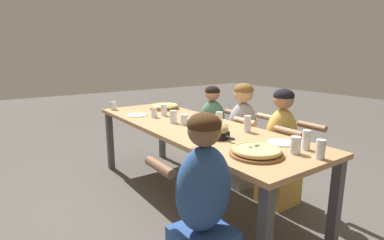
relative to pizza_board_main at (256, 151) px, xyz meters
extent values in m
plane|color=#514C47|center=(-0.98, 0.15, -0.81)|extent=(18.00, 18.00, 0.00)
cube|color=tan|center=(-0.98, 0.15, -0.05)|extent=(2.70, 0.88, 0.04)
cube|color=#4C4C51|center=(-2.28, -0.23, -0.44)|extent=(0.07, 0.07, 0.75)
cube|color=#4C4C51|center=(-2.28, 0.53, -0.44)|extent=(0.07, 0.07, 0.75)
cube|color=#4C4C51|center=(0.31, 0.53, -0.44)|extent=(0.07, 0.07, 0.75)
cylinder|color=brown|center=(0.00, 0.00, -0.02)|extent=(0.37, 0.37, 0.02)
torus|color=#DBB26B|center=(0.00, 0.00, 0.01)|extent=(0.34, 0.34, 0.03)
cylinder|color=#E5C675|center=(0.00, 0.00, 0.00)|extent=(0.29, 0.29, 0.03)
cylinder|color=#4C7A3D|center=(-0.04, 0.06, 0.02)|extent=(0.02, 0.02, 0.01)
cylinder|color=#4C7A3D|center=(-0.04, -0.01, 0.02)|extent=(0.02, 0.02, 0.01)
cylinder|color=#4C7A3D|center=(-0.05, 0.05, 0.02)|extent=(0.02, 0.02, 0.01)
cylinder|color=#4C7A3D|center=(-0.03, 0.03, 0.02)|extent=(0.02, 0.02, 0.01)
cylinder|color=brown|center=(-1.89, 0.36, -0.02)|extent=(0.37, 0.37, 0.02)
torus|color=#DBB26B|center=(-1.89, 0.36, 0.01)|extent=(0.34, 0.34, 0.04)
cylinder|color=#E5C675|center=(-1.89, 0.36, 0.01)|extent=(0.29, 0.29, 0.03)
cylinder|color=#4C7A3D|center=(-1.88, 0.34, 0.03)|extent=(0.02, 0.02, 0.01)
cylinder|color=#4C7A3D|center=(-1.90, 0.44, 0.03)|extent=(0.02, 0.02, 0.01)
cylinder|color=#4C7A3D|center=(-1.86, 0.34, 0.03)|extent=(0.02, 0.02, 0.01)
cylinder|color=#4C7A3D|center=(-1.80, 0.40, 0.03)|extent=(0.02, 0.02, 0.01)
cylinder|color=#4C7A3D|center=(-1.92, 0.32, 0.03)|extent=(0.02, 0.02, 0.01)
cylinder|color=black|center=(-0.50, 0.06, 0.00)|extent=(0.22, 0.22, 0.05)
cylinder|color=black|center=(-0.34, 0.06, 0.01)|extent=(0.10, 0.02, 0.02)
ellipsoid|color=tan|center=(-0.50, 0.06, 0.04)|extent=(0.20, 0.20, 0.11)
cylinder|color=white|center=(-1.14, 0.32, -0.02)|extent=(0.21, 0.21, 0.01)
cube|color=#B7B7BC|center=(-1.14, 0.32, -0.01)|extent=(0.13, 0.08, 0.01)
cylinder|color=white|center=(-0.08, 0.36, -0.02)|extent=(0.20, 0.20, 0.01)
cube|color=#B7B7BC|center=(-0.08, 0.36, -0.01)|extent=(0.12, 0.09, 0.01)
cylinder|color=white|center=(-1.71, -0.10, -0.02)|extent=(0.23, 0.23, 0.01)
cube|color=#B7B7BC|center=(-1.71, -0.10, -0.01)|extent=(0.02, 0.16, 0.01)
cylinder|color=silver|center=(-1.53, 0.15, 0.04)|extent=(0.07, 0.07, 0.13)
cylinder|color=black|center=(-1.53, 0.15, 0.01)|extent=(0.06, 0.06, 0.07)
cylinder|color=silver|center=(-1.17, 0.05, 0.04)|extent=(0.08, 0.08, 0.13)
cylinder|color=black|center=(-1.17, 0.05, 0.02)|extent=(0.07, 0.07, 0.09)
cylinder|color=silver|center=(-0.48, 0.40, 0.05)|extent=(0.06, 0.06, 0.15)
cylinder|color=silver|center=(-0.48, 0.40, 0.03)|extent=(0.06, 0.06, 0.12)
cylinder|color=silver|center=(-1.03, 0.09, 0.02)|extent=(0.08, 0.08, 0.10)
cylinder|color=black|center=(-1.03, 0.09, 0.01)|extent=(0.07, 0.07, 0.07)
cylinder|color=silver|center=(-1.52, 0.02, 0.03)|extent=(0.06, 0.06, 0.11)
cylinder|color=black|center=(-1.52, 0.02, 0.01)|extent=(0.06, 0.06, 0.07)
cylinder|color=silver|center=(0.29, 0.29, 0.04)|extent=(0.06, 0.06, 0.13)
cylinder|color=black|center=(0.29, 0.29, 0.02)|extent=(0.05, 0.05, 0.09)
cylinder|color=silver|center=(-2.21, -0.19, 0.02)|extent=(0.07, 0.07, 0.10)
cylinder|color=black|center=(-2.21, -0.19, 0.01)|extent=(0.07, 0.07, 0.08)
cylinder|color=silver|center=(0.12, 0.39, 0.04)|extent=(0.06, 0.06, 0.15)
cylinder|color=black|center=(0.12, 0.39, 0.01)|extent=(0.05, 0.05, 0.07)
cylinder|color=silver|center=(0.13, 0.25, 0.03)|extent=(0.07, 0.07, 0.12)
cylinder|color=silver|center=(-0.87, 0.40, 0.03)|extent=(0.07, 0.07, 0.12)
cube|color=gold|center=(-0.43, 0.81, -0.59)|extent=(0.32, 0.34, 0.44)
ellipsoid|color=gold|center=(-0.43, 0.81, -0.11)|extent=(0.24, 0.36, 0.52)
sphere|color=#9E7051|center=(-0.43, 0.81, 0.24)|extent=(0.19, 0.19, 0.19)
ellipsoid|color=black|center=(-0.43, 0.81, 0.27)|extent=(0.19, 0.19, 0.13)
cylinder|color=#9E7051|center=(-0.23, 0.98, 0.00)|extent=(0.28, 0.06, 0.06)
cylinder|color=#9E7051|center=(-0.23, 0.64, 0.00)|extent=(0.28, 0.06, 0.06)
cube|color=#99999E|center=(-0.96, 0.81, -0.59)|extent=(0.32, 0.34, 0.44)
ellipsoid|color=#99999E|center=(-0.96, 0.81, -0.11)|extent=(0.24, 0.36, 0.51)
sphere|color=tan|center=(-0.96, 0.81, 0.24)|extent=(0.21, 0.21, 0.21)
ellipsoid|color=brown|center=(-0.96, 0.81, 0.27)|extent=(0.21, 0.21, 0.15)
cylinder|color=tan|center=(-0.75, 0.98, -0.01)|extent=(0.28, 0.06, 0.06)
cylinder|color=tan|center=(-0.75, 0.64, -0.01)|extent=(0.28, 0.06, 0.06)
ellipsoid|color=#2D5193|center=(0.08, -0.51, -0.11)|extent=(0.24, 0.36, 0.52)
sphere|color=brown|center=(0.08, -0.51, 0.24)|extent=(0.19, 0.19, 0.19)
ellipsoid|color=#422814|center=(0.08, -0.51, 0.28)|extent=(0.19, 0.19, 0.13)
cylinder|color=brown|center=(-0.13, -0.68, 0.00)|extent=(0.28, 0.06, 0.06)
cylinder|color=brown|center=(-0.13, -0.34, 0.00)|extent=(0.28, 0.06, 0.06)
cube|color=#477556|center=(-1.49, 0.81, -0.59)|extent=(0.32, 0.34, 0.44)
ellipsoid|color=#477556|center=(-1.49, 0.81, -0.14)|extent=(0.24, 0.36, 0.46)
sphere|color=#9E7051|center=(-1.49, 0.81, 0.18)|extent=(0.18, 0.18, 0.18)
ellipsoid|color=black|center=(-1.49, 0.81, 0.21)|extent=(0.18, 0.18, 0.13)
cylinder|color=#9E7051|center=(-1.29, 0.98, -0.05)|extent=(0.28, 0.06, 0.06)
cylinder|color=#9E7051|center=(-1.29, 0.64, -0.05)|extent=(0.28, 0.06, 0.06)
camera|label=1|loc=(1.35, -1.48, 0.66)|focal=28.00mm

